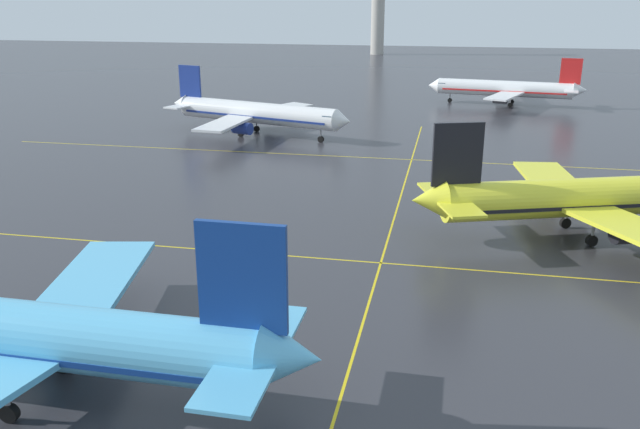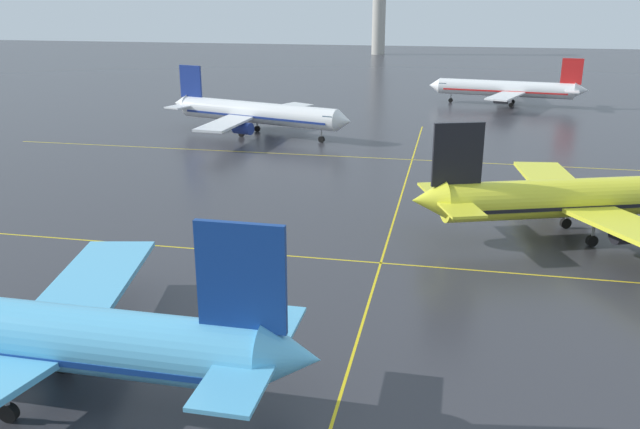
{
  "view_description": "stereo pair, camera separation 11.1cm",
  "coord_description": "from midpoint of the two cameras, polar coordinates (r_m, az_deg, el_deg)",
  "views": [
    {
      "loc": [
        5.49,
        -16.91,
        22.64
      ],
      "look_at": [
        -5.67,
        38.29,
        3.9
      ],
      "focal_mm": 37.21,
      "sensor_mm": 36.0,
      "label": 1
    },
    {
      "loc": [
        5.6,
        -16.88,
        22.64
      ],
      "look_at": [
        -5.67,
        38.29,
        3.9
      ],
      "focal_mm": 37.21,
      "sensor_mm": 36.0,
      "label": 2
    }
  ],
  "objects": [
    {
      "name": "taxiway_markings",
      "position": [
        59.16,
        5.2,
        -4.17
      ],
      "size": [
        125.63,
        130.29,
        0.01
      ],
      "color": "yellow",
      "rests_on": "ground"
    },
    {
      "name": "airliner_front_gate",
      "position": [
        43.04,
        -25.39,
        -9.14
      ],
      "size": [
        37.84,
        32.76,
        11.8
      ],
      "color": "#5BB7E5",
      "rests_on": "ground"
    },
    {
      "name": "airliner_far_left_stand",
      "position": [
        149.07,
        15.69,
        10.36
      ],
      "size": [
        32.99,
        28.18,
        10.26
      ],
      "color": "white",
      "rests_on": "ground"
    },
    {
      "name": "airliner_third_row",
      "position": [
        112.96,
        -5.65,
        8.69
      ],
      "size": [
        34.56,
        29.5,
        10.95
      ],
      "color": "white",
      "rests_on": "ground"
    },
    {
      "name": "airliner_second_row",
      "position": [
        69.46,
        22.63,
        1.37
      ],
      "size": [
        36.38,
        31.13,
        11.64
      ],
      "color": "yellow",
      "rests_on": "ground"
    }
  ]
}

